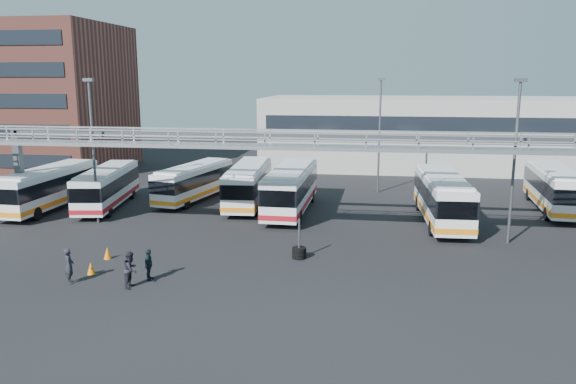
# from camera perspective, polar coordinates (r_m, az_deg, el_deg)

# --- Properties ---
(ground) EXTENTS (140.00, 140.00, 0.00)m
(ground) POSITION_cam_1_polar(r_m,az_deg,el_deg) (30.65, 1.84, -7.99)
(ground) COLOR black
(ground) RESTS_ON ground
(gantry) EXTENTS (51.40, 5.15, 7.10)m
(gantry) POSITION_cam_1_polar(r_m,az_deg,el_deg) (35.05, 3.01, 3.76)
(gantry) COLOR #94979C
(gantry) RESTS_ON ground
(apartment_building) EXTENTS (18.00, 15.00, 16.00)m
(apartment_building) POSITION_cam_1_polar(r_m,az_deg,el_deg) (69.57, -24.25, 8.70)
(apartment_building) COLOR brown
(apartment_building) RESTS_ON ground
(warehouse) EXTENTS (42.00, 14.00, 8.00)m
(warehouse) POSITION_cam_1_polar(r_m,az_deg,el_deg) (67.55, 15.92, 5.81)
(warehouse) COLOR #9E9E99
(warehouse) RESTS_ON ground
(light_pole_left) EXTENTS (0.70, 0.35, 10.21)m
(light_pole_left) POSITION_cam_1_polar(r_m,az_deg,el_deg) (41.70, -19.21, 4.69)
(light_pole_left) COLOR #4C4F54
(light_pole_left) RESTS_ON ground
(light_pole_mid) EXTENTS (0.70, 0.35, 10.21)m
(light_pole_mid) POSITION_cam_1_polar(r_m,az_deg,el_deg) (37.02, 22.05, 3.69)
(light_pole_mid) COLOR #4C4F54
(light_pole_mid) RESTS_ON ground
(light_pole_back) EXTENTS (0.70, 0.35, 10.21)m
(light_pole_back) POSITION_cam_1_polar(r_m,az_deg,el_deg) (50.90, 9.29, 6.31)
(light_pole_back) COLOR #4C4F54
(light_pole_back) RESTS_ON ground
(bus_0) EXTENTS (2.85, 11.00, 3.32)m
(bus_0) POSITION_cam_1_polar(r_m,az_deg,el_deg) (48.05, -23.13, 0.53)
(bus_0) COLOR silver
(bus_0) RESTS_ON ground
(bus_1) EXTENTS (4.01, 10.68, 3.17)m
(bus_1) POSITION_cam_1_polar(r_m,az_deg,el_deg) (47.16, -17.89, 0.61)
(bus_1) COLOR silver
(bus_1) RESTS_ON ground
(bus_2) EXTENTS (4.32, 10.29, 3.05)m
(bus_2) POSITION_cam_1_polar(r_m,az_deg,el_deg) (48.09, -9.50, 1.13)
(bus_2) COLOR silver
(bus_2) RESTS_ON ground
(bus_3) EXTENTS (3.23, 11.08, 3.32)m
(bus_3) POSITION_cam_1_polar(r_m,az_deg,el_deg) (45.77, -4.04, 0.94)
(bus_3) COLOR silver
(bus_3) RESTS_ON ground
(bus_4) EXTENTS (2.91, 11.59, 3.50)m
(bus_4) POSITION_cam_1_polar(r_m,az_deg,el_deg) (43.30, 0.31, 0.49)
(bus_4) COLOR silver
(bus_4) RESTS_ON ground
(bus_6) EXTENTS (3.12, 11.55, 3.48)m
(bus_6) POSITION_cam_1_polar(r_m,az_deg,el_deg) (41.56, 15.40, -0.42)
(bus_6) COLOR silver
(bus_6) RESTS_ON ground
(bus_8) EXTENTS (3.37, 11.19, 3.35)m
(bus_8) POSITION_cam_1_polar(r_m,az_deg,el_deg) (48.47, 25.42, 0.45)
(bus_8) COLOR silver
(bus_8) RESTS_ON ground
(pedestrian_a) EXTENTS (0.67, 0.79, 1.83)m
(pedestrian_a) POSITION_cam_1_polar(r_m,az_deg,el_deg) (30.65, -21.33, -7.00)
(pedestrian_a) COLOR #21222A
(pedestrian_a) RESTS_ON ground
(pedestrian_b) EXTENTS (0.72, 0.91, 1.83)m
(pedestrian_b) POSITION_cam_1_polar(r_m,az_deg,el_deg) (29.14, -15.66, -7.58)
(pedestrian_b) COLOR #221F2B
(pedestrian_b) RESTS_ON ground
(pedestrian_d) EXTENTS (0.49, 1.01, 1.66)m
(pedestrian_d) POSITION_cam_1_polar(r_m,az_deg,el_deg) (29.89, -13.97, -7.17)
(pedestrian_d) COLOR #18252C
(pedestrian_d) RESTS_ON ground
(cone_left) EXTENTS (0.53, 0.53, 0.67)m
(cone_left) POSITION_cam_1_polar(r_m,az_deg,el_deg) (31.79, -19.39, -7.30)
(cone_left) COLOR orange
(cone_left) RESTS_ON ground
(cone_right) EXTENTS (0.49, 0.49, 0.70)m
(cone_right) POSITION_cam_1_polar(r_m,az_deg,el_deg) (34.08, -17.87, -5.91)
(cone_right) COLOR orange
(cone_right) RESTS_ON ground
(tire_stack) EXTENTS (0.82, 0.82, 2.34)m
(tire_stack) POSITION_cam_1_polar(r_m,az_deg,el_deg) (32.53, 1.14, -6.09)
(tire_stack) COLOR black
(tire_stack) RESTS_ON ground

